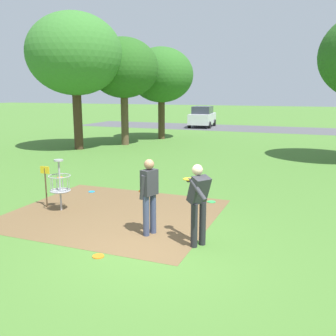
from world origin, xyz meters
name	(u,v)px	position (x,y,z in m)	size (l,w,h in m)	color
ground_plane	(155,248)	(0.00, 0.00, 0.00)	(160.00, 160.00, 0.00)	#47752D
dirt_tee_pad	(114,213)	(-1.90, 1.66, 0.00)	(5.23, 4.55, 0.01)	brown
disc_golf_basket	(58,183)	(-3.40, 1.38, 0.75)	(0.98, 0.58, 1.39)	#9E9EA3
player_foreground_watching	(149,193)	(-0.41, 0.65, 0.97)	(0.44, 0.50, 1.71)	#384260
player_throwing	(198,200)	(0.77, 0.44, 0.99)	(0.78, 0.98, 1.71)	#232328
frisbee_by_tee	(60,177)	(-5.82, 4.60, 0.01)	(0.22, 0.22, 0.02)	orange
frisbee_mid_grass	(92,192)	(-3.61, 3.27, 0.01)	(0.20, 0.20, 0.02)	#1E93DB
frisbee_far_left	(98,256)	(-0.86, -0.79, 0.01)	(0.23, 0.23, 0.02)	orange
frisbee_far_right	(211,202)	(0.24, 3.57, 0.01)	(0.25, 0.25, 0.02)	green
tree_near_left	(161,75)	(-6.77, 16.85, 4.19)	(4.20, 4.20, 6.00)	#4C3823
tree_near_right	(124,68)	(-7.70, 13.36, 4.45)	(4.06, 4.06, 6.21)	brown
tree_mid_left	(75,55)	(-9.25, 10.83, 5.06)	(5.06, 5.06, 7.23)	#422D1E
parking_lot_strip	(278,130)	(0.00, 26.18, 0.00)	(36.00, 6.00, 0.01)	#4C4C51
parked_car_leftmost	(202,117)	(-6.65, 26.25, 0.92)	(2.26, 4.35, 1.84)	silver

